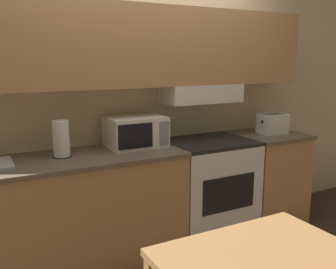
# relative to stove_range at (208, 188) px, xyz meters

# --- Properties ---
(ground_plane) EXTENTS (16.00, 16.00, 0.00)m
(ground_plane) POSITION_rel_stove_range_xyz_m (-0.60, 0.31, -0.45)
(ground_plane) COLOR #3D2D23
(wall_back) EXTENTS (5.59, 0.38, 2.55)m
(wall_back) POSITION_rel_stove_range_xyz_m (-0.58, 0.24, 1.03)
(wall_back) COLOR beige
(wall_back) RESTS_ON ground_plane
(lower_counter_main) EXTENTS (1.83, 0.64, 0.90)m
(lower_counter_main) POSITION_rel_stove_range_xyz_m (-1.29, -0.00, 0.00)
(lower_counter_main) COLOR tan
(lower_counter_main) RESTS_ON ground_plane
(lower_counter_right_stub) EXTENTS (0.63, 0.64, 0.90)m
(lower_counter_right_stub) POSITION_rel_stove_range_xyz_m (0.69, -0.00, 0.00)
(lower_counter_right_stub) COLOR tan
(lower_counter_right_stub) RESTS_ON ground_plane
(stove_range) EXTENTS (0.75, 0.62, 0.90)m
(stove_range) POSITION_rel_stove_range_xyz_m (0.00, 0.00, 0.00)
(stove_range) COLOR white
(stove_range) RESTS_ON ground_plane
(microwave) EXTENTS (0.46, 0.36, 0.25)m
(microwave) POSITION_rel_stove_range_xyz_m (-0.67, 0.10, 0.57)
(microwave) COLOR white
(microwave) RESTS_ON lower_counter_main
(toaster) EXTENTS (0.27, 0.19, 0.19)m
(toaster) POSITION_rel_stove_range_xyz_m (0.72, -0.02, 0.55)
(toaster) COLOR white
(toaster) RESTS_ON lower_counter_right_stub
(paper_towel_roll) EXTENTS (0.14, 0.14, 0.27)m
(paper_towel_roll) POSITION_rel_stove_range_xyz_m (-1.28, 0.04, 0.58)
(paper_towel_roll) COLOR black
(paper_towel_roll) RESTS_ON lower_counter_main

